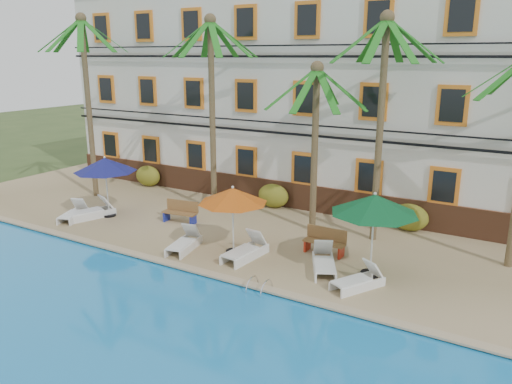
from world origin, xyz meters
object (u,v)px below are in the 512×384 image
Objects in this scene: umbrella_green at (374,205)px; lounger_e at (324,262)px; palm_b at (212,90)px; bench_left at (180,211)px; umbrella_blue at (105,165)px; lounger_f at (359,280)px; bench_right at (325,241)px; palm_a at (87,83)px; lounger_d at (246,250)px; pool_ladder at (259,290)px; lounger_a at (74,213)px; palm_d at (382,99)px; lounger_c at (184,242)px; palm_c at (315,123)px; lounger_b at (93,211)px; umbrella_red at (233,196)px.

umbrella_green is 2.54m from lounger_e.
palm_b is 9.35m from umbrella_green.
umbrella_green is at bearing -6.80° from bench_left.
umbrella_blue is 1.72× the size of bench_left.
bench_right reaches higher than lounger_f.
palm_a reaches higher than lounger_d.
bench_right is at bearing 81.39° from pool_ladder.
pool_ladder is (12.33, -4.84, -5.51)m from palm_a.
lounger_a is (-0.97, -1.09, -2.01)m from umbrella_blue.
umbrella_green is 1.54× the size of lounger_f.
palm_d is at bearing 16.07° from umbrella_blue.
lounger_c is at bearing -48.58° from bench_left.
pool_ladder is (5.76, -5.82, -5.38)m from palm_b.
lounger_a is at bearing -157.12° from palm_c.
palm_c is at bearing 4.13° from palm_a.
umbrella_blue is 2.09m from lounger_b.
bench_right is (6.57, -0.07, 0.00)m from bench_left.
palm_a is 3.26× the size of umbrella_blue.
palm_a is 1.32× the size of palm_c.
lounger_d is at bearing -18.15° from umbrella_red.
lounger_a is at bearing 177.03° from lounger_c.
lounger_f is 8.79m from bench_left.
lounger_e is at bearing -162.94° from umbrella_green.
lounger_d is at bearing -3.09° from lounger_b.
lounger_d is (-0.78, -3.82, -4.00)m from palm_c.
pool_ladder is at bearing -31.80° from bench_left.
umbrella_blue is 1.33× the size of lounger_d.
lounger_f is (3.36, -4.05, -4.03)m from palm_c.
lounger_e is at bearing -60.02° from palm_c.
lounger_c reaches higher than lounger_f.
umbrella_green is at bearing -25.65° from bench_right.
umbrella_red reaches higher than lounger_c.
lounger_a is 8.60m from lounger_d.
lounger_a is (-7.96, -0.35, -1.83)m from umbrella_red.
palm_c reaches higher than bench_left.
umbrella_blue is at bearing -174.98° from bench_right.
lounger_a reaches higher than lounger_f.
palm_d is 4.05× the size of lounger_b.
umbrella_red is at bearing -111.58° from palm_c.
umbrella_red reaches higher than lounger_e.
lounger_e reaches higher than pool_ladder.
palm_d is at bearing 82.65° from lounger_e.
lounger_c is (6.28, -0.33, 0.01)m from lounger_a.
umbrella_red reaches higher than bench_right.
bench_right is (1.40, -2.01, -3.82)m from palm_c.
umbrella_red reaches higher than bench_left.
palm_c is 2.48× the size of umbrella_blue.
lounger_c is at bearing -169.97° from lounger_e.
umbrella_blue reaches higher than lounger_d.
palm_a is 13.88m from bench_right.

